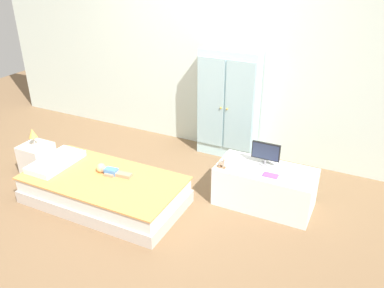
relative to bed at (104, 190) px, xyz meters
name	(u,v)px	position (x,y,z in m)	size (l,w,h in m)	color
ground_plane	(146,205)	(0.40, 0.14, -0.15)	(10.00, 10.00, 0.02)	brown
back_wall	(211,42)	(0.40, 1.72, 1.21)	(6.40, 0.05, 2.70)	silver
bed	(104,190)	(0.00, 0.00, 0.00)	(1.62, 0.83, 0.29)	beige
pillow	(56,162)	(-0.61, 0.00, 0.18)	(0.32, 0.59, 0.06)	white
doll	(107,170)	(-0.01, 0.09, 0.19)	(0.39, 0.14, 0.10)	#4C84C6
nightstand	(38,159)	(-1.07, 0.15, 0.03)	(0.31, 0.31, 0.35)	silver
table_lamp	(33,134)	(-1.07, 0.15, 0.34)	(0.10, 0.10, 0.20)	#B7B2AD
wardrobe	(228,105)	(0.72, 1.54, 0.52)	(0.72, 0.28, 1.33)	silver
tv_stand	(265,187)	(1.47, 0.67, 0.06)	(0.96, 0.47, 0.41)	white
tv_monitor	(266,152)	(1.43, 0.75, 0.41)	(0.28, 0.10, 0.24)	#99999E
rocking_horse_toy	(222,163)	(1.07, 0.51, 0.32)	(0.09, 0.04, 0.11)	#8E6642
book_purple	(271,175)	(1.55, 0.57, 0.28)	(0.14, 0.08, 0.01)	#8E51B2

